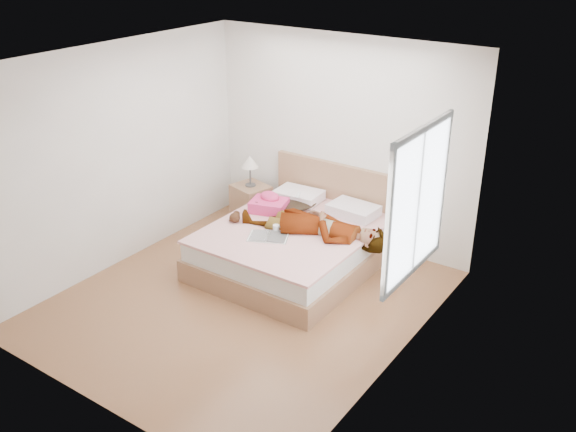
{
  "coord_description": "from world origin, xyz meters",
  "views": [
    {
      "loc": [
        3.78,
        -4.63,
        3.76
      ],
      "look_at": [
        0.0,
        0.85,
        0.7
      ],
      "focal_mm": 40.0,
      "sensor_mm": 36.0,
      "label": 1
    }
  ],
  "objects_px": {
    "woman": "(315,221)",
    "towel": "(269,203)",
    "coffee_mug": "(276,228)",
    "nightstand": "(251,201)",
    "bed": "(297,243)",
    "magazine": "(268,237)",
    "plush_toy": "(235,217)",
    "phone": "(298,195)"
  },
  "relations": [
    {
      "from": "woman",
      "to": "towel",
      "type": "distance_m",
      "value": 0.78
    },
    {
      "from": "magazine",
      "to": "nightstand",
      "type": "height_order",
      "value": "nightstand"
    },
    {
      "from": "magazine",
      "to": "nightstand",
      "type": "distance_m",
      "value": 1.5
    },
    {
      "from": "woman",
      "to": "coffee_mug",
      "type": "bearing_deg",
      "value": -60.33
    },
    {
      "from": "phone",
      "to": "magazine",
      "type": "relative_size",
      "value": 0.18
    },
    {
      "from": "woman",
      "to": "towel",
      "type": "bearing_deg",
      "value": -111.83
    },
    {
      "from": "nightstand",
      "to": "coffee_mug",
      "type": "bearing_deg",
      "value": -39.79
    },
    {
      "from": "bed",
      "to": "plush_toy",
      "type": "bearing_deg",
      "value": -154.05
    },
    {
      "from": "bed",
      "to": "magazine",
      "type": "distance_m",
      "value": 0.52
    },
    {
      "from": "bed",
      "to": "towel",
      "type": "xyz_separation_m",
      "value": [
        -0.52,
        0.16,
        0.33
      ]
    },
    {
      "from": "phone",
      "to": "bed",
      "type": "xyz_separation_m",
      "value": [
        0.26,
        -0.41,
        -0.42
      ]
    },
    {
      "from": "coffee_mug",
      "to": "nightstand",
      "type": "height_order",
      "value": "nightstand"
    },
    {
      "from": "phone",
      "to": "magazine",
      "type": "bearing_deg",
      "value": -89.16
    },
    {
      "from": "bed",
      "to": "magazine",
      "type": "height_order",
      "value": "bed"
    },
    {
      "from": "woman",
      "to": "plush_toy",
      "type": "height_order",
      "value": "woman"
    },
    {
      "from": "plush_toy",
      "to": "nightstand",
      "type": "distance_m",
      "value": 1.07
    },
    {
      "from": "towel",
      "to": "plush_toy",
      "type": "xyz_separation_m",
      "value": [
        -0.15,
        -0.49,
        -0.03
      ]
    },
    {
      "from": "woman",
      "to": "magazine",
      "type": "xyz_separation_m",
      "value": [
        -0.33,
        -0.46,
        -0.11
      ]
    },
    {
      "from": "woman",
      "to": "nightstand",
      "type": "bearing_deg",
      "value": -123.23
    },
    {
      "from": "woman",
      "to": "coffee_mug",
      "type": "distance_m",
      "value": 0.45
    },
    {
      "from": "bed",
      "to": "coffee_mug",
      "type": "bearing_deg",
      "value": -109.18
    },
    {
      "from": "coffee_mug",
      "to": "nightstand",
      "type": "xyz_separation_m",
      "value": [
        -1.05,
        0.87,
        -0.23
      ]
    },
    {
      "from": "towel",
      "to": "nightstand",
      "type": "height_order",
      "value": "nightstand"
    },
    {
      "from": "coffee_mug",
      "to": "plush_toy",
      "type": "relative_size",
      "value": 0.53
    },
    {
      "from": "magazine",
      "to": "coffee_mug",
      "type": "distance_m",
      "value": 0.17
    },
    {
      "from": "bed",
      "to": "nightstand",
      "type": "bearing_deg",
      "value": 152.62
    },
    {
      "from": "phone",
      "to": "plush_toy",
      "type": "xyz_separation_m",
      "value": [
        -0.41,
        -0.73,
        -0.13
      ]
    },
    {
      "from": "bed",
      "to": "plush_toy",
      "type": "relative_size",
      "value": 9.54
    },
    {
      "from": "coffee_mug",
      "to": "phone",
      "type": "bearing_deg",
      "value": 103.09
    },
    {
      "from": "phone",
      "to": "woman",
      "type": "bearing_deg",
      "value": -48.94
    },
    {
      "from": "towel",
      "to": "phone",
      "type": "bearing_deg",
      "value": 42.39
    },
    {
      "from": "bed",
      "to": "plush_toy",
      "type": "distance_m",
      "value": 0.8
    },
    {
      "from": "woman",
      "to": "nightstand",
      "type": "distance_m",
      "value": 1.54
    },
    {
      "from": "towel",
      "to": "plush_toy",
      "type": "bearing_deg",
      "value": -106.66
    },
    {
      "from": "nightstand",
      "to": "towel",
      "type": "bearing_deg",
      "value": -34.71
    },
    {
      "from": "woman",
      "to": "magazine",
      "type": "bearing_deg",
      "value": -46.36
    },
    {
      "from": "magazine",
      "to": "coffee_mug",
      "type": "xyz_separation_m",
      "value": [
        -0.01,
        0.17,
        0.03
      ]
    },
    {
      "from": "bed",
      "to": "coffee_mug",
      "type": "distance_m",
      "value": 0.41
    },
    {
      "from": "coffee_mug",
      "to": "nightstand",
      "type": "distance_m",
      "value": 1.39
    },
    {
      "from": "bed",
      "to": "coffee_mug",
      "type": "xyz_separation_m",
      "value": [
        -0.1,
        -0.28,
        0.28
      ]
    },
    {
      "from": "woman",
      "to": "towel",
      "type": "xyz_separation_m",
      "value": [
        -0.77,
        0.16,
        -0.03
      ]
    },
    {
      "from": "towel",
      "to": "nightstand",
      "type": "distance_m",
      "value": 0.81
    }
  ]
}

